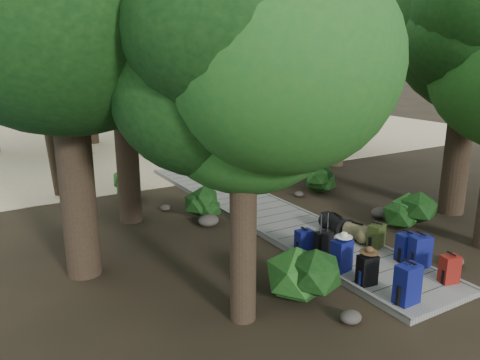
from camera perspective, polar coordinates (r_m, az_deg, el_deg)
ground at (r=12.55m, az=5.32°, el=-5.44°), size 120.00×120.00×0.00m
sand_beach at (r=26.78m, az=-15.17°, el=5.17°), size 40.00×22.00×0.02m
boardwalk at (r=13.31m, az=2.81°, el=-3.91°), size 2.00×12.00×0.12m
backpack_left_a at (r=8.91m, az=19.76°, el=-11.63°), size 0.43×0.31×0.80m
backpack_left_b at (r=9.38m, az=15.25°, el=-10.35°), size 0.39×0.30×0.65m
backpack_left_c at (r=9.79m, az=12.28°, el=-8.76°), size 0.43×0.34×0.74m
backpack_left_d at (r=10.60m, az=7.80°, el=-7.22°), size 0.37×0.28×0.55m
backpack_right_a at (r=9.99m, az=24.19°, el=-9.73°), size 0.39×0.32×0.61m
backpack_right_b at (r=10.43m, az=21.08°, el=-7.94°), size 0.47×0.37×0.74m
backpack_right_c at (r=10.62m, az=19.64°, el=-7.56°), size 0.43×0.33×0.68m
backpack_right_d at (r=11.15m, az=16.29°, el=-6.42°), size 0.46×0.39×0.59m
duffel_right_khaki at (r=11.50m, az=14.08°, el=-6.15°), size 0.52×0.66×0.39m
duffel_right_black at (r=11.86m, az=11.82°, el=-5.26°), size 0.57×0.76×0.42m
suitcase_on_boardwalk at (r=10.36m, az=10.14°, el=-7.75°), size 0.41×0.27×0.58m
lone_suitcase_on_sand at (r=19.50m, az=-7.47°, el=2.97°), size 0.40×0.23×0.62m
hat_brown at (r=9.24m, az=15.50°, el=-8.16°), size 0.38×0.38×0.11m
hat_white at (r=9.62m, az=12.57°, el=-6.48°), size 0.35×0.35×0.12m
kayak at (r=20.77m, az=-19.56°, el=2.58°), size 2.15×3.55×0.35m
sun_lounger at (r=21.66m, az=-2.95°, el=4.19°), size 1.19×1.78×0.55m
tree_right_b at (r=14.10m, az=26.49°, el=16.05°), size 5.60×5.60×9.99m
tree_right_c at (r=15.54m, az=10.37°, el=14.03°), size 4.81×4.81×8.32m
tree_right_d at (r=19.04m, az=12.20°, el=17.02°), size 5.60×5.60×10.26m
tree_right_e at (r=19.34m, az=3.69°, el=14.86°), size 4.80×4.80×8.63m
tree_right_f at (r=23.83m, az=5.27°, el=17.75°), size 6.17×6.17×11.02m
tree_left_a at (r=7.26m, az=0.40°, el=5.20°), size 3.78×3.78×6.29m
tree_left_b at (r=9.43m, az=-20.93°, el=17.46°), size 5.48×5.48×9.87m
tree_left_c at (r=12.37m, az=-14.29°, el=14.05°), size 4.90×4.90×8.52m
tree_back_a at (r=24.58m, az=-18.14°, el=13.40°), size 4.58×4.58×7.93m
tree_back_b at (r=27.45m, az=-12.52°, el=16.91°), size 6.06×6.06×10.83m
tree_back_c at (r=27.10m, az=-4.65°, el=16.18°), size 5.46×5.46×9.83m
palm_right_a at (r=17.99m, az=3.63°, el=12.39°), size 4.16×4.16×7.09m
palm_right_b at (r=24.07m, az=0.21°, el=14.62°), size 4.33×4.33×8.36m
palm_right_c at (r=23.46m, az=-7.21°, el=13.41°), size 4.70×4.70×7.48m
palm_left_a at (r=15.49m, az=-23.02°, el=9.27°), size 3.94×3.94×6.27m
rock_left_a at (r=8.43m, az=13.35°, el=-15.95°), size 0.38×0.34×0.21m
rock_left_b at (r=9.46m, az=0.53°, el=-11.95°), size 0.33×0.29×0.18m
rock_left_c at (r=12.39m, az=-3.86°, el=-4.93°), size 0.56×0.51×0.31m
rock_left_d at (r=13.75m, az=-9.07°, el=-3.35°), size 0.31×0.27×0.17m
rock_right_a at (r=11.12m, az=24.57°, el=-8.94°), size 0.45×0.40×0.25m
rock_right_b at (r=13.50m, az=16.74°, el=-3.87°), size 0.55×0.49×0.30m
rock_right_c at (r=14.99m, az=7.17°, el=-1.71°), size 0.31×0.28×0.17m
shrub_left_a at (r=8.63m, az=7.82°, el=-11.50°), size 1.22×1.22×1.10m
shrub_left_b at (r=12.77m, az=-4.60°, el=-3.12°), size 0.91×0.91×0.82m
shrub_left_c at (r=14.95m, az=-13.44°, el=-0.54°), size 1.03×1.03×0.93m
shrub_right_a at (r=12.69m, az=20.18°, el=-3.63°), size 1.15×1.15×1.03m
shrub_right_b at (r=15.23m, az=9.76°, el=0.10°), size 1.12×1.12×1.01m
shrub_right_c at (r=17.97m, az=-0.43°, el=2.38°), size 0.96×0.96×0.86m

